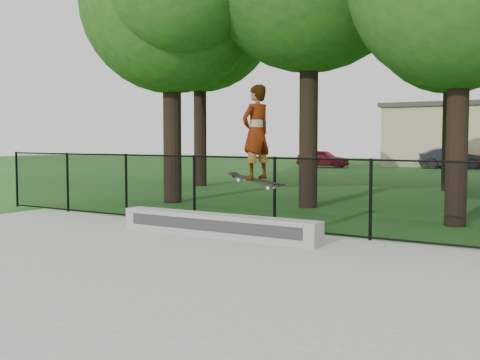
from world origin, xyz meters
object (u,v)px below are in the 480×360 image
Objects in this scene: car_b at (452,158)px; grind_ledge at (217,225)px; skater_airborne at (256,134)px; car_a at (323,159)px.

grind_ledge is at bearing 167.44° from car_b.
skater_airborne reaches higher than car_b.
car_b is at bearing 96.88° from skater_airborne.
skater_airborne reaches higher than car_a.
skater_airborne is (3.63, -30.11, 1.33)m from car_b.
skater_airborne is at bearing -13.74° from grind_ledge.
car_a is (-10.13, 26.97, 0.30)m from grind_ledge.
grind_ledge is 2.37× the size of skater_airborne.
car_b reaches higher than grind_ledge.
grind_ledge is 2.01m from skater_airborne.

